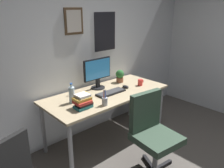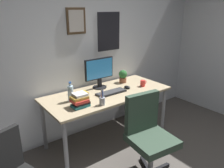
# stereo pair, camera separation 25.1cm
# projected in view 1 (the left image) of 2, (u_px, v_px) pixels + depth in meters

# --- Properties ---
(wall_back) EXTENTS (4.40, 0.10, 2.60)m
(wall_back) POSITION_uv_depth(u_px,v_px,m) (86.00, 47.00, 3.20)
(wall_back) COLOR silver
(wall_back) RESTS_ON ground_plane
(desk) EXTENTS (1.75, 0.77, 0.73)m
(desk) POSITION_uv_depth(u_px,v_px,m) (107.00, 97.00, 3.07)
(desk) COLOR tan
(desk) RESTS_ON ground_plane
(office_chair) EXTENTS (0.57, 0.57, 0.95)m
(office_chair) POSITION_uv_depth(u_px,v_px,m) (152.00, 130.00, 2.51)
(office_chair) COLOR #334738
(office_chair) RESTS_ON ground_plane
(monitor) EXTENTS (0.46, 0.20, 0.43)m
(monitor) POSITION_uv_depth(u_px,v_px,m) (97.00, 72.00, 3.14)
(monitor) COLOR black
(monitor) RESTS_ON desk
(keyboard) EXTENTS (0.43, 0.15, 0.03)m
(keyboard) POSITION_uv_depth(u_px,v_px,m) (111.00, 92.00, 3.02)
(keyboard) COLOR black
(keyboard) RESTS_ON desk
(computer_mouse) EXTENTS (0.06, 0.11, 0.04)m
(computer_mouse) POSITION_uv_depth(u_px,v_px,m) (126.00, 87.00, 3.22)
(computer_mouse) COLOR black
(computer_mouse) RESTS_ON desk
(water_bottle) EXTENTS (0.07, 0.07, 0.25)m
(water_bottle) POSITION_uv_depth(u_px,v_px,m) (72.00, 95.00, 2.69)
(water_bottle) COLOR silver
(water_bottle) RESTS_ON desk
(coffee_mug_near) EXTENTS (0.11, 0.07, 0.09)m
(coffee_mug_near) POSITION_uv_depth(u_px,v_px,m) (85.00, 95.00, 2.82)
(coffee_mug_near) COLOR yellow
(coffee_mug_near) RESTS_ON desk
(coffee_mug_far) EXTENTS (0.11, 0.07, 0.09)m
(coffee_mug_far) POSITION_uv_depth(u_px,v_px,m) (140.00, 82.00, 3.32)
(coffee_mug_far) COLOR red
(coffee_mug_far) RESTS_ON desk
(potted_plant) EXTENTS (0.13, 0.13, 0.19)m
(potted_plant) POSITION_uv_depth(u_px,v_px,m) (120.00, 76.00, 3.44)
(potted_plant) COLOR brown
(potted_plant) RESTS_ON desk
(pen_cup) EXTENTS (0.07, 0.07, 0.20)m
(pen_cup) POSITION_uv_depth(u_px,v_px,m) (105.00, 101.00, 2.64)
(pen_cup) COLOR #9EA0A5
(pen_cup) RESTS_ON desk
(book_stack_left) EXTENTS (0.20, 0.17, 0.16)m
(book_stack_left) POSITION_uv_depth(u_px,v_px,m) (83.00, 101.00, 2.57)
(book_stack_left) COLOR #26727A
(book_stack_left) RESTS_ON desk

